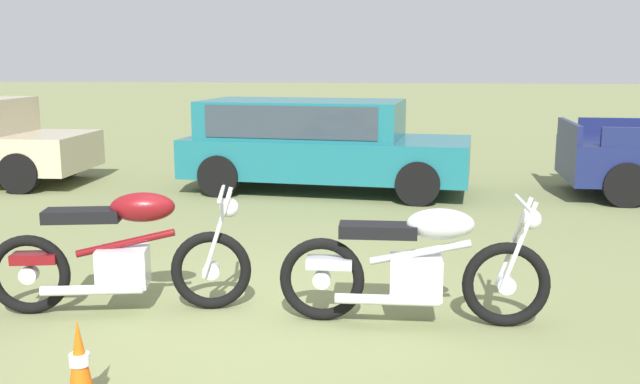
{
  "coord_description": "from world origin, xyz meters",
  "views": [
    {
      "loc": [
        1.15,
        -5.13,
        2.05
      ],
      "look_at": [
        0.31,
        1.88,
        0.72
      ],
      "focal_mm": 39.45,
      "sensor_mm": 36.0,
      "label": 1
    }
  ],
  "objects_px": {
    "motorcycle_silver": "(416,265)",
    "car_teal": "(315,138)",
    "motorcycle_maroon": "(123,253)",
    "traffic_cone": "(80,367)"
  },
  "relations": [
    {
      "from": "motorcycle_maroon",
      "to": "car_teal",
      "type": "bearing_deg",
      "value": 69.84
    },
    {
      "from": "motorcycle_silver",
      "to": "motorcycle_maroon",
      "type": "bearing_deg",
      "value": 178.71
    },
    {
      "from": "car_teal",
      "to": "motorcycle_maroon",
      "type": "bearing_deg",
      "value": -92.86
    },
    {
      "from": "car_teal",
      "to": "motorcycle_silver",
      "type": "bearing_deg",
      "value": -69.15
    },
    {
      "from": "motorcycle_silver",
      "to": "car_teal",
      "type": "distance_m",
      "value": 5.85
    },
    {
      "from": "motorcycle_silver",
      "to": "car_teal",
      "type": "xyz_separation_m",
      "value": [
        -1.51,
        5.64,
        0.36
      ]
    },
    {
      "from": "traffic_cone",
      "to": "car_teal",
      "type": "bearing_deg",
      "value": 86.23
    },
    {
      "from": "car_teal",
      "to": "traffic_cone",
      "type": "height_order",
      "value": "car_teal"
    },
    {
      "from": "motorcycle_silver",
      "to": "traffic_cone",
      "type": "relative_size",
      "value": 3.76
    },
    {
      "from": "motorcycle_maroon",
      "to": "traffic_cone",
      "type": "xyz_separation_m",
      "value": [
        0.39,
        -1.62,
        -0.24
      ]
    }
  ]
}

